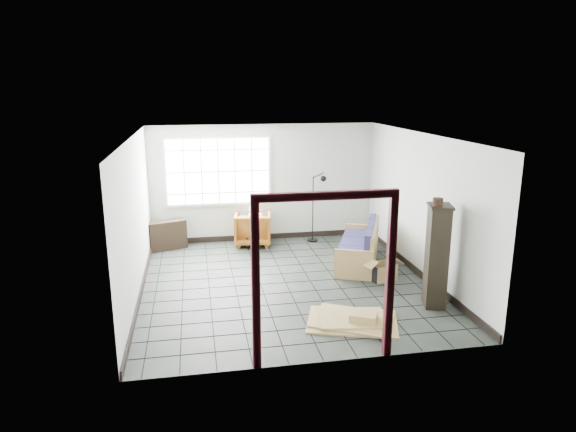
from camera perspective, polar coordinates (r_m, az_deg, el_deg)
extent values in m
plane|color=black|center=(9.21, -0.26, -7.42)|extent=(5.50, 5.50, 0.00)
cube|color=beige|center=(11.47, -2.71, 3.68)|extent=(5.00, 0.02, 2.60)
cube|color=beige|center=(6.24, 4.23, -5.48)|extent=(5.00, 0.02, 2.60)
cube|color=beige|center=(8.74, -16.62, -0.27)|extent=(0.02, 5.50, 2.60)
cube|color=beige|center=(9.57, 14.63, 1.09)|extent=(0.02, 5.50, 2.60)
cube|color=white|center=(8.60, -0.28, 8.90)|extent=(5.00, 5.50, 0.02)
cube|color=black|center=(11.74, -2.63, -2.29)|extent=(4.95, 0.03, 0.12)
cube|color=black|center=(9.12, -15.94, -7.83)|extent=(0.03, 5.45, 0.12)
cube|color=black|center=(9.91, 14.08, -5.91)|extent=(0.03, 5.45, 0.12)
cube|color=silver|center=(11.29, -7.76, 4.94)|extent=(2.32, 0.06, 1.52)
cube|color=white|center=(11.25, -7.74, 4.91)|extent=(2.20, 0.02, 1.40)
cube|color=#390D14|center=(6.23, -3.59, -7.98)|extent=(0.10, 0.08, 2.10)
cube|color=#390D14|center=(6.63, 11.26, -6.83)|extent=(0.10, 0.08, 2.10)
cube|color=#390D14|center=(6.05, 4.26, 2.27)|extent=(1.80, 0.08, 0.10)
cube|color=#9E7347|center=(10.21, 7.73, -4.40)|extent=(1.32, 1.88, 0.31)
cube|color=#9E7347|center=(9.33, 7.29, -5.43)|extent=(0.66, 0.32, 0.56)
cube|color=#9E7347|center=(11.03, 8.14, -2.33)|extent=(0.66, 0.32, 0.56)
cube|color=#9E7347|center=(10.10, 9.57, -2.76)|extent=(0.74, 1.64, 0.61)
cube|color=#1E193F|center=(9.60, 7.38, -4.19)|extent=(0.80, 0.76, 0.14)
cube|color=#1E193F|center=(9.52, 8.94, -3.08)|extent=(0.33, 0.56, 0.45)
cube|color=#1E193F|center=(10.15, 7.67, -3.18)|extent=(0.80, 0.76, 0.14)
cube|color=#1E193F|center=(10.07, 9.15, -2.12)|extent=(0.33, 0.56, 0.45)
cube|color=#1E193F|center=(10.70, 7.94, -2.27)|extent=(0.80, 0.76, 0.14)
cube|color=#1E193F|center=(10.63, 9.34, -1.26)|extent=(0.33, 0.56, 0.45)
imported|color=#8E5314|center=(11.30, -3.94, -1.20)|extent=(0.87, 0.83, 0.79)
cube|color=black|center=(11.27, -3.84, -0.49)|extent=(0.59, 0.59, 0.06)
cube|color=black|center=(11.10, -4.58, -2.24)|extent=(0.06, 0.06, 0.52)
cube|color=black|center=(11.20, -2.51, -2.05)|extent=(0.06, 0.06, 0.52)
cube|color=black|center=(11.49, -5.09, -1.68)|extent=(0.06, 0.06, 0.52)
cube|color=black|center=(11.59, -3.09, -1.50)|extent=(0.06, 0.06, 0.52)
cylinder|color=black|center=(11.23, -3.71, -0.01)|extent=(0.10, 0.10, 0.14)
cylinder|color=black|center=(11.20, -3.72, 0.57)|extent=(0.02, 0.02, 0.10)
cone|color=beige|center=(11.18, -3.73, 1.11)|extent=(0.26, 0.26, 0.20)
cube|color=silver|center=(11.27, -3.66, -0.06)|extent=(0.30, 0.25, 0.10)
cylinder|color=black|center=(11.27, -4.37, -0.07)|extent=(0.03, 0.06, 0.06)
cylinder|color=black|center=(11.63, 2.74, -2.69)|extent=(0.30, 0.30, 0.03)
cylinder|color=black|center=(11.44, 2.78, 0.81)|extent=(0.03, 0.03, 1.45)
cylinder|color=black|center=(11.24, 3.39, 4.54)|extent=(0.24, 0.08, 0.13)
sphere|color=black|center=(11.20, 3.96, 4.16)|extent=(0.16, 0.16, 0.13)
cube|color=black|center=(11.28, -13.30, -2.05)|extent=(0.85, 0.55, 0.62)
cube|color=black|center=(11.27, -13.30, -2.01)|extent=(0.79, 0.49, 0.03)
cube|color=black|center=(8.36, 16.19, -4.38)|extent=(0.40, 0.47, 1.63)
cube|color=black|center=(8.14, 16.58, 1.06)|extent=(0.45, 0.52, 0.04)
cylinder|color=black|center=(8.05, 16.31, 1.51)|extent=(0.19, 0.19, 0.12)
cube|color=olive|center=(9.52, 10.33, -6.88)|extent=(0.52, 0.45, 0.02)
cube|color=black|center=(9.35, 9.27, -6.31)|extent=(0.11, 0.34, 0.30)
cube|color=olive|center=(9.59, 11.44, -5.86)|extent=(0.11, 0.34, 0.30)
cube|color=olive|center=(9.34, 11.00, -6.41)|extent=(0.43, 0.13, 0.30)
cube|color=olive|center=(9.60, 9.76, -5.76)|extent=(0.43, 0.13, 0.30)
cube|color=olive|center=(9.25, 9.00, -5.20)|extent=(0.25, 0.38, 0.12)
cube|color=olive|center=(9.56, 11.80, -4.67)|extent=(0.25, 0.38, 0.12)
cube|color=olive|center=(7.82, 7.14, -11.55)|extent=(1.53, 1.29, 0.03)
cube|color=olive|center=(7.81, 7.15, -11.37)|extent=(1.41, 1.30, 0.03)
cube|color=olive|center=(7.79, 7.16, -11.19)|extent=(1.08, 0.86, 0.03)
cube|color=olive|center=(7.71, 8.38, -10.98)|extent=(0.48, 0.45, 0.11)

